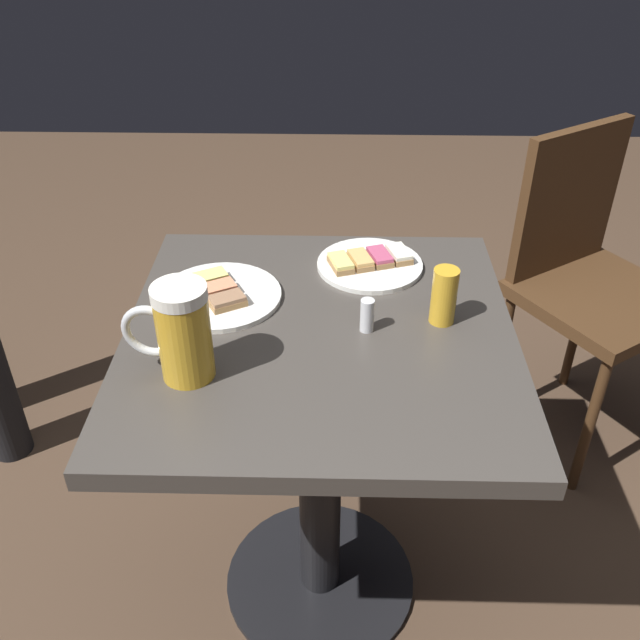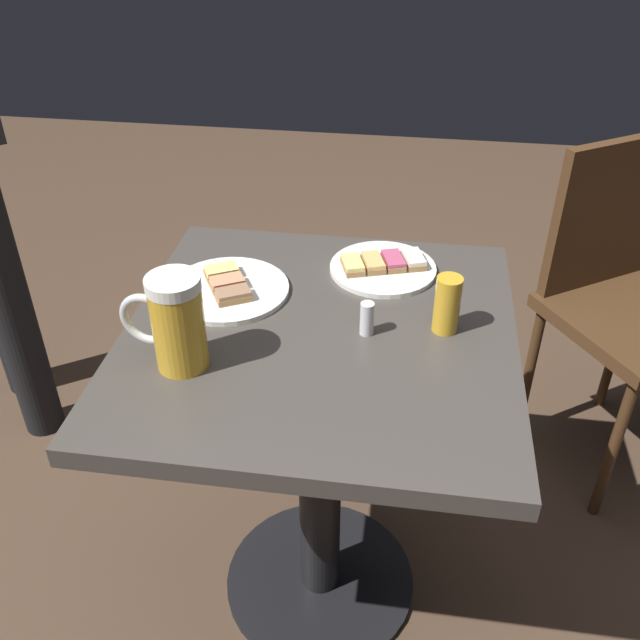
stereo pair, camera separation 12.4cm
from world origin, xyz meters
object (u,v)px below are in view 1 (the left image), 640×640
beer_glass_small (444,296)px  cafe_chair (587,272)px  beer_mug (181,332)px  salt_shaker (367,315)px  plate_near (219,294)px  plate_far (370,263)px

beer_glass_small → cafe_chair: (-0.55, 0.47, -0.28)m
beer_mug → cafe_chair: 1.19m
beer_glass_small → salt_shaker: bearing=-76.8°
beer_glass_small → salt_shaker: 0.14m
beer_glass_small → cafe_chair: size_ratio=0.12×
beer_mug → beer_glass_small: 0.46m
plate_near → beer_glass_small: bearing=81.0°
beer_glass_small → salt_shaker: size_ratio=1.70×
plate_near → salt_shaker: bearing=70.6°
plate_far → salt_shaker: 0.22m
plate_far → beer_mug: size_ratio=1.28×
plate_far → cafe_chair: size_ratio=0.25×
plate_near → cafe_chair: (-0.49, 0.88, -0.23)m
plate_near → plate_far: 0.31m
cafe_chair → beer_glass_small: bearing=16.4°
beer_mug → salt_shaker: size_ratio=2.66×
plate_near → plate_far: bearing=113.0°
beer_mug → beer_glass_small: size_ratio=1.57×
beer_mug → salt_shaker: beer_mug is taller
salt_shaker → plate_near: bearing=-109.4°
plate_far → salt_shaker: salt_shaker is taller
plate_near → cafe_chair: size_ratio=0.27×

